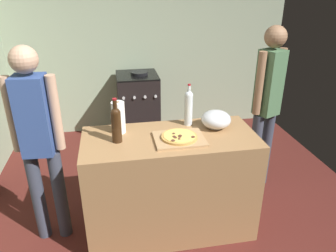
{
  "coord_description": "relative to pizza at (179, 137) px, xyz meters",
  "views": [
    {
      "loc": [
        -0.43,
        -1.55,
        2.09
      ],
      "look_at": [
        0.01,
        0.86,
        0.97
      ],
      "focal_mm": 34.27,
      "sensor_mm": 36.0,
      "label": 1
    }
  ],
  "objects": [
    {
      "name": "stove",
      "position": [
        -0.16,
        1.99,
        -0.49
      ],
      "size": [
        0.55,
        0.6,
        0.97
      ],
      "color": "black",
      "rests_on": "ground_plane"
    },
    {
      "name": "wine_bottle_green",
      "position": [
        -0.49,
        0.06,
        0.13
      ],
      "size": [
        0.08,
        0.08,
        0.36
      ],
      "color": "#331E0F",
      "rests_on": "counter"
    },
    {
      "name": "paper_towel_roll",
      "position": [
        -0.46,
        0.23,
        0.1
      ],
      "size": [
        0.11,
        0.11,
        0.27
      ],
      "color": "white",
      "rests_on": "counter"
    },
    {
      "name": "ground_plane",
      "position": [
        -0.07,
        0.83,
        -0.97
      ],
      "size": [
        4.22,
        3.62,
        0.02
      ],
      "primitive_type": "cube",
      "color": "#511E19"
    },
    {
      "name": "person_in_stripes",
      "position": [
        -1.09,
        0.15,
        0.02
      ],
      "size": [
        0.4,
        0.22,
        1.68
      ],
      "color": "#383D4C",
      "rests_on": "ground_plane"
    },
    {
      "name": "person_in_red",
      "position": [
        1.01,
        0.55,
        0.04
      ],
      "size": [
        0.34,
        0.26,
        1.72
      ],
      "color": "#383D4C",
      "rests_on": "ground_plane"
    },
    {
      "name": "cutting_board",
      "position": [
        0.0,
        0.0,
        -0.02
      ],
      "size": [
        0.4,
        0.32,
        0.02
      ],
      "primitive_type": "cube",
      "color": "tan",
      "rests_on": "counter"
    },
    {
      "name": "wine_bottle_amber",
      "position": [
        0.14,
        0.28,
        0.14
      ],
      "size": [
        0.07,
        0.07,
        0.37
      ],
      "color": "silver",
      "rests_on": "counter"
    },
    {
      "name": "kitchen_wall_rear",
      "position": [
        -0.07,
        2.39,
        0.34
      ],
      "size": [
        4.22,
        0.1,
        2.6
      ],
      "primitive_type": "cube",
      "color": "#99A889",
      "rests_on": "ground_plane"
    },
    {
      "name": "counter",
      "position": [
        -0.06,
        0.07,
        -0.49
      ],
      "size": [
        1.43,
        0.65,
        0.92
      ],
      "primitive_type": "cube",
      "color": "#9E7247",
      "rests_on": "ground_plane"
    },
    {
      "name": "pizza",
      "position": [
        0.0,
        0.0,
        0.0
      ],
      "size": [
        0.29,
        0.29,
        0.03
      ],
      "color": "tan",
      "rests_on": "cutting_board"
    },
    {
      "name": "mixing_bowl",
      "position": [
        0.36,
        0.17,
        0.05
      ],
      "size": [
        0.25,
        0.25,
        0.16
      ],
      "color": "#B2B2B7",
      "rests_on": "counter"
    }
  ]
}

